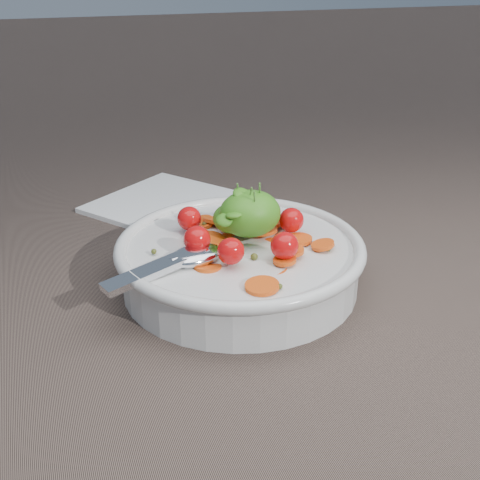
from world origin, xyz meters
name	(u,v)px	position (x,y,z in m)	size (l,w,h in m)	color
ground	(241,285)	(0.00, 0.00, 0.00)	(6.00, 6.00, 0.00)	brown
bowl	(240,260)	(0.00, 0.00, 0.03)	(0.25, 0.24, 0.10)	silver
napkin	(163,202)	(-0.02, 0.23, 0.00)	(0.16, 0.14, 0.01)	white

